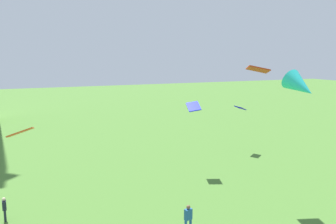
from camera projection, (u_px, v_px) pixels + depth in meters
person_1 at (188, 217)px, 19.88m from camera, size 0.52×0.37×1.72m
person_2 at (4, 208)px, 21.35m from camera, size 0.25×0.48×1.55m
kite_flying_0 at (301, 86)px, 20.38m from camera, size 1.49×2.32×1.97m
kite_flying_1 at (193, 106)px, 30.25m from camera, size 1.43×1.80×0.80m
kite_flying_2 at (20, 132)px, 21.68m from camera, size 1.72×1.21×0.80m
kite_flying_3 at (240, 108)px, 37.16m from camera, size 1.56×1.44×0.61m
kite_flying_4 at (258, 69)px, 24.39m from camera, size 1.79×1.62×0.65m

